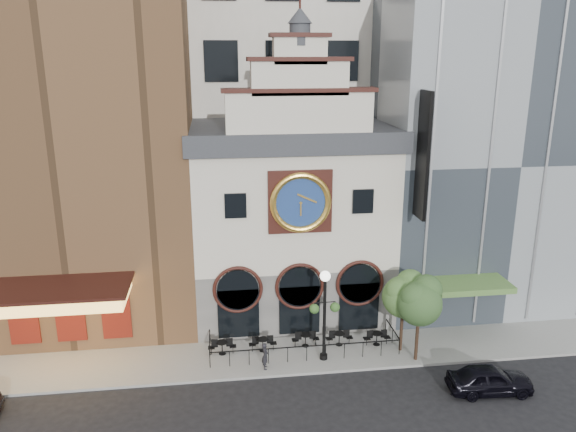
% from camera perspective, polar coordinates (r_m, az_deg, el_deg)
% --- Properties ---
extents(ground, '(120.00, 120.00, 0.00)m').
position_cam_1_polar(ground, '(31.17, 2.28, -15.84)').
color(ground, black).
rests_on(ground, ground).
extents(sidewalk, '(44.00, 5.00, 0.15)m').
position_cam_1_polar(sidewalk, '(33.24, 1.53, -13.46)').
color(sidewalk, gray).
rests_on(sidewalk, ground).
extents(clock_building, '(12.60, 8.78, 18.65)m').
position_cam_1_polar(clock_building, '(35.51, 0.27, 0.16)').
color(clock_building, '#605E5B').
rests_on(clock_building, ground).
extents(theater_building, '(14.00, 15.60, 25.00)m').
position_cam_1_polar(theater_building, '(37.09, -20.79, 9.14)').
color(theater_building, brown).
rests_on(theater_building, ground).
extents(retail_building, '(14.00, 14.40, 20.00)m').
position_cam_1_polar(retail_building, '(40.55, 18.47, 6.37)').
color(retail_building, gray).
rests_on(retail_building, ground).
extents(office_tower, '(20.00, 16.00, 40.00)m').
position_cam_1_polar(office_tower, '(46.31, -1.88, 20.58)').
color(office_tower, silver).
rests_on(office_tower, ground).
extents(cafe_railing, '(10.60, 2.60, 0.90)m').
position_cam_1_polar(cafe_railing, '(32.98, 1.54, -12.67)').
color(cafe_railing, black).
rests_on(cafe_railing, sidewalk).
extents(bistro_0, '(1.58, 0.68, 0.90)m').
position_cam_1_polar(bistro_0, '(32.69, -6.71, -13.04)').
color(bistro_0, black).
rests_on(bistro_0, sidewalk).
extents(bistro_1, '(1.58, 0.68, 0.90)m').
position_cam_1_polar(bistro_1, '(32.81, -2.58, -12.82)').
color(bistro_1, black).
rests_on(bistro_1, sidewalk).
extents(bistro_2, '(1.58, 0.68, 0.90)m').
position_cam_1_polar(bistro_2, '(33.26, 1.79, -12.38)').
color(bistro_2, black).
rests_on(bistro_2, sidewalk).
extents(bistro_3, '(1.58, 0.68, 0.90)m').
position_cam_1_polar(bistro_3, '(33.50, 5.22, -12.22)').
color(bistro_3, black).
rests_on(bistro_3, sidewalk).
extents(bistro_4, '(1.58, 0.68, 0.90)m').
position_cam_1_polar(bistro_4, '(33.78, 9.00, -12.10)').
color(bistro_4, black).
rests_on(bistro_4, sidewalk).
extents(car_right, '(4.36, 1.98, 1.45)m').
position_cam_1_polar(car_right, '(31.17, 19.82, -15.35)').
color(car_right, black).
rests_on(car_right, ground).
extents(pedestrian, '(0.38, 0.56, 1.51)m').
position_cam_1_polar(pedestrian, '(31.06, -2.34, -14.01)').
color(pedestrian, black).
rests_on(pedestrian, sidewalk).
extents(lamppost, '(1.68, 0.58, 5.25)m').
position_cam_1_polar(lamppost, '(30.79, 3.75, -9.07)').
color(lamppost, black).
rests_on(lamppost, sidewalk).
extents(tree_left, '(2.54, 2.45, 4.89)m').
position_cam_1_polar(tree_left, '(31.39, 13.28, -8.30)').
color(tree_left, '#382619').
rests_on(tree_left, sidewalk).
extents(tree_right, '(2.48, 2.39, 4.77)m').
position_cam_1_polar(tree_right, '(32.22, 11.72, -7.71)').
color(tree_right, '#382619').
rests_on(tree_right, sidewalk).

